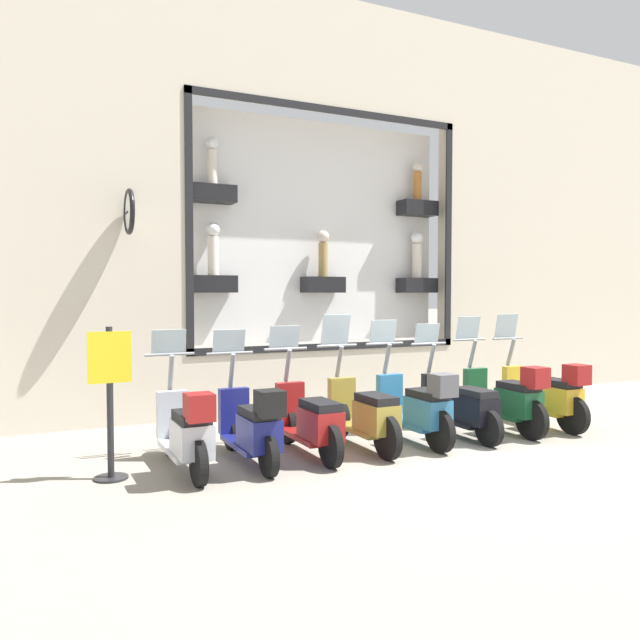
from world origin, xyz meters
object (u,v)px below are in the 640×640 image
(scooter_navy_6, at_px, (253,426))
(shop_sign_post, at_px, (110,397))
(scooter_red_5, at_px, (310,422))
(scooter_yellow_0, at_px, (547,395))
(scooter_green_1, at_px, (507,399))
(scooter_silver_7, at_px, (187,432))
(scooter_teal_3, at_px, (418,408))
(scooter_black_2, at_px, (462,407))
(scooter_olive_4, at_px, (365,415))

(scooter_navy_6, bearing_deg, shop_sign_post, 84.09)
(scooter_red_5, bearing_deg, scooter_yellow_0, -90.78)
(scooter_yellow_0, bearing_deg, shop_sign_post, 88.67)
(scooter_green_1, bearing_deg, scooter_silver_7, 90.16)
(scooter_navy_6, height_order, scooter_silver_7, scooter_silver_7)
(scooter_navy_6, bearing_deg, scooter_teal_3, -89.61)
(scooter_teal_3, xyz_separation_m, shop_sign_post, (0.14, 3.85, 0.40))
(scooter_silver_7, bearing_deg, shop_sign_post, 78.85)
(scooter_green_1, height_order, scooter_silver_7, scooter_green_1)
(scooter_yellow_0, xyz_separation_m, scooter_silver_7, (-0.01, 5.36, -0.02))
(scooter_green_1, relative_size, scooter_black_2, 1.01)
(scooter_teal_3, height_order, shop_sign_post, shop_sign_post)
(scooter_yellow_0, xyz_separation_m, shop_sign_post, (0.14, 6.15, 0.40))
(scooter_green_1, bearing_deg, scooter_navy_6, 90.27)
(scooter_black_2, distance_m, scooter_teal_3, 0.77)
(scooter_black_2, distance_m, scooter_olive_4, 1.53)
(scooter_black_2, bearing_deg, scooter_red_5, 89.94)
(scooter_silver_7, bearing_deg, scooter_teal_3, -89.82)
(scooter_black_2, xyz_separation_m, scooter_navy_6, (-0.07, 3.06, 0.03))
(scooter_red_5, relative_size, scooter_silver_7, 1.00)
(scooter_teal_3, height_order, scooter_navy_6, scooter_teal_3)
(scooter_silver_7, bearing_deg, scooter_green_1, -89.84)
(scooter_silver_7, bearing_deg, scooter_navy_6, -90.44)
(scooter_yellow_0, bearing_deg, scooter_teal_3, 90.04)
(scooter_green_1, bearing_deg, scooter_black_2, 86.34)
(scooter_red_5, bearing_deg, scooter_olive_4, -89.52)
(scooter_green_1, relative_size, scooter_teal_3, 1.00)
(scooter_green_1, distance_m, scooter_red_5, 3.07)
(scooter_yellow_0, distance_m, scooter_red_5, 3.83)
(scooter_olive_4, bearing_deg, scooter_teal_3, -94.52)
(scooter_black_2, distance_m, scooter_red_5, 2.30)
(scooter_black_2, height_order, scooter_teal_3, scooter_teal_3)
(scooter_yellow_0, distance_m, scooter_green_1, 0.77)
(scooter_green_1, bearing_deg, shop_sign_post, 88.49)
(scooter_green_1, relative_size, scooter_navy_6, 1.01)
(scooter_green_1, xyz_separation_m, shop_sign_post, (0.14, 5.38, 0.39))
(scooter_red_5, distance_m, shop_sign_post, 2.36)
(scooter_green_1, xyz_separation_m, scooter_red_5, (0.05, 3.06, -0.06))
(scooter_yellow_0, bearing_deg, scooter_navy_6, 90.22)
(scooter_olive_4, relative_size, scooter_silver_7, 1.01)
(scooter_silver_7, xyz_separation_m, shop_sign_post, (0.15, 0.78, 0.42))
(scooter_yellow_0, xyz_separation_m, scooter_red_5, (0.05, 3.83, -0.06))
(scooter_silver_7, bearing_deg, scooter_black_2, -89.08)
(scooter_green_1, distance_m, scooter_olive_4, 2.30)
(scooter_yellow_0, xyz_separation_m, scooter_olive_4, (0.06, 3.06, -0.04))
(shop_sign_post, bearing_deg, scooter_red_5, -92.24)
(shop_sign_post, bearing_deg, scooter_yellow_0, -91.33)
(scooter_black_2, height_order, scooter_silver_7, scooter_silver_7)
(scooter_black_2, distance_m, shop_sign_post, 4.64)
(scooter_red_5, bearing_deg, scooter_navy_6, 95.21)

